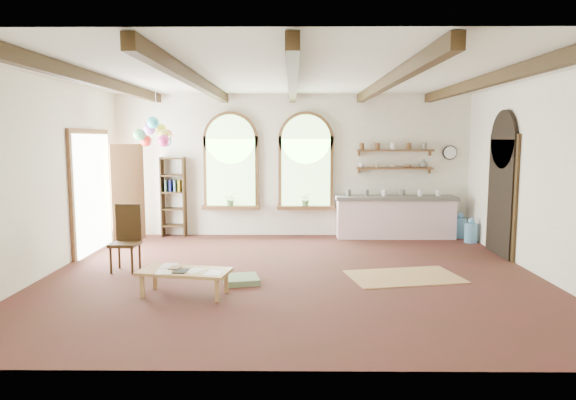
{
  "coord_description": "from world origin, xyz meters",
  "views": [
    {
      "loc": [
        0.0,
        -8.18,
        2.22
      ],
      "look_at": [
        -0.08,
        0.6,
        1.16
      ],
      "focal_mm": 32.0,
      "sensor_mm": 36.0,
      "label": 1
    }
  ],
  "objects_px": {
    "kitchen_counter": "(395,217)",
    "balloon_cluster": "(156,133)",
    "side_chair": "(126,252)",
    "coffee_table": "(185,273)"
  },
  "relations": [
    {
      "from": "balloon_cluster",
      "to": "side_chair",
      "type": "bearing_deg",
      "value": -90.68
    },
    {
      "from": "kitchen_counter",
      "to": "coffee_table",
      "type": "height_order",
      "value": "kitchen_counter"
    },
    {
      "from": "kitchen_counter",
      "to": "balloon_cluster",
      "type": "height_order",
      "value": "balloon_cluster"
    },
    {
      "from": "side_chair",
      "to": "kitchen_counter",
      "type": "bearing_deg",
      "value": 30.26
    },
    {
      "from": "coffee_table",
      "to": "side_chair",
      "type": "xyz_separation_m",
      "value": [
        -1.27,
        1.33,
        -0.0
      ]
    },
    {
      "from": "side_chair",
      "to": "balloon_cluster",
      "type": "distance_m",
      "value": 2.88
    },
    {
      "from": "side_chair",
      "to": "coffee_table",
      "type": "bearing_deg",
      "value": -46.42
    },
    {
      "from": "kitchen_counter",
      "to": "side_chair",
      "type": "relative_size",
      "value": 2.41
    },
    {
      "from": "kitchen_counter",
      "to": "balloon_cluster",
      "type": "distance_m",
      "value": 5.48
    },
    {
      "from": "coffee_table",
      "to": "side_chair",
      "type": "bearing_deg",
      "value": 133.58
    }
  ]
}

